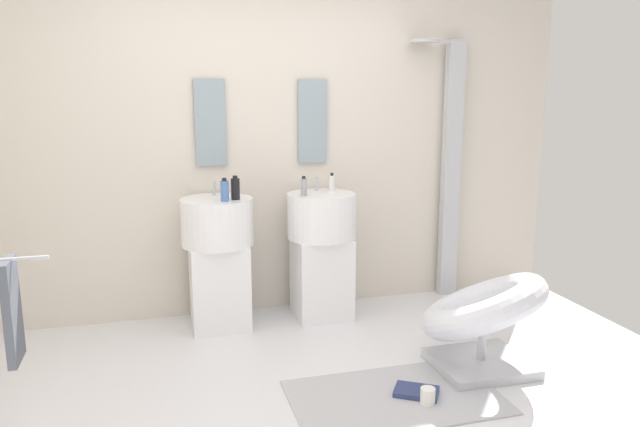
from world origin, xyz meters
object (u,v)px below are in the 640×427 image
at_px(magazine_navy, 416,391).
at_px(soap_bottle_white, 332,183).
at_px(pedestal_sink_left, 218,256).
at_px(coffee_mug, 428,396).
at_px(pedestal_sink_right, 322,249).
at_px(soap_bottle_blue, 225,191).
at_px(lounge_chair, 483,314).
at_px(soap_bottle_grey, 304,187).
at_px(shower_column, 450,165).
at_px(soap_bottle_black, 235,189).
at_px(towel_rack, 6,316).

relative_size(magazine_navy, soap_bottle_white, 1.75).
relative_size(pedestal_sink_left, coffee_mug, 11.70).
bearing_deg(pedestal_sink_right, soap_bottle_blue, -170.32).
distance_m(soap_bottle_blue, soap_bottle_white, 0.84).
bearing_deg(lounge_chair, soap_bottle_grey, 128.62).
bearing_deg(soap_bottle_white, shower_column, 6.44).
distance_m(lounge_chair, magazine_navy, 0.65).
bearing_deg(pedestal_sink_left, lounge_chair, -37.63).
xyz_separation_m(coffee_mug, soap_bottle_grey, (-0.34, 1.38, 0.94)).
relative_size(shower_column, soap_bottle_black, 12.46).
distance_m(shower_column, soap_bottle_black, 1.78).
height_order(shower_column, soap_bottle_grey, shower_column).
bearing_deg(pedestal_sink_left, soap_bottle_grey, -6.03).
height_order(magazine_navy, soap_bottle_black, soap_bottle_black).
relative_size(shower_column, lounge_chair, 1.86).
height_order(soap_bottle_black, soap_bottle_grey, soap_bottle_black).
distance_m(pedestal_sink_left, magazine_navy, 1.69).
xyz_separation_m(pedestal_sink_right, magazine_navy, (0.17, -1.32, -0.49)).
relative_size(pedestal_sink_left, soap_bottle_black, 6.27).
bearing_deg(pedestal_sink_right, coffee_mug, -82.54).
xyz_separation_m(pedestal_sink_left, soap_bottle_white, (0.86, 0.08, 0.48)).
bearing_deg(pedestal_sink_right, shower_column, 10.06).
bearing_deg(soap_bottle_white, soap_bottle_blue, -165.85).
relative_size(pedestal_sink_left, pedestal_sink_right, 1.00).
xyz_separation_m(lounge_chair, soap_bottle_grey, (-0.84, 1.05, 0.65)).
bearing_deg(soap_bottle_white, soap_bottle_black, -167.97).
bearing_deg(pedestal_sink_left, coffee_mug, -56.67).
relative_size(pedestal_sink_left, lounge_chair, 0.93).
bearing_deg(towel_rack, magazine_navy, -3.93).
height_order(shower_column, towel_rack, shower_column).
relative_size(pedestal_sink_right, shower_column, 0.50).
bearing_deg(pedestal_sink_left, shower_column, 6.05).
height_order(pedestal_sink_left, magazine_navy, pedestal_sink_left).
relative_size(towel_rack, soap_bottle_grey, 6.66).
bearing_deg(towel_rack, soap_bottle_grey, 33.01).
bearing_deg(pedestal_sink_left, soap_bottle_black, -30.54).
height_order(pedestal_sink_left, pedestal_sink_right, same).
bearing_deg(soap_bottle_blue, soap_bottle_white, 14.15).
height_order(pedestal_sink_right, soap_bottle_blue, soap_bottle_blue).
height_order(lounge_chair, coffee_mug, lounge_chair).
distance_m(shower_column, lounge_chair, 1.57).
bearing_deg(shower_column, pedestal_sink_left, -173.95).
distance_m(towel_rack, soap_bottle_black, 1.71).
distance_m(soap_bottle_grey, soap_bottle_blue, 0.57).
xyz_separation_m(soap_bottle_grey, soap_bottle_white, (0.25, 0.15, -0.00)).
bearing_deg(soap_bottle_black, towel_rack, -138.10).
distance_m(pedestal_sink_right, magazine_navy, 1.42).
bearing_deg(lounge_chair, pedestal_sink_left, 142.37).
xyz_separation_m(towel_rack, soap_bottle_black, (1.24, 1.11, 0.38)).
xyz_separation_m(pedestal_sink_right, soap_bottle_blue, (-0.71, -0.12, 0.49)).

